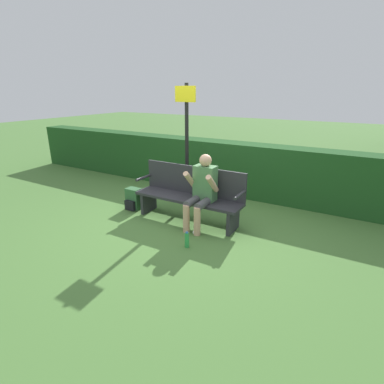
# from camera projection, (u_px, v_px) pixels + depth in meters

# --- Properties ---
(ground_plane) EXTENTS (40.00, 40.00, 0.00)m
(ground_plane) POSITION_uv_depth(u_px,v_px,m) (188.00, 220.00, 5.40)
(ground_plane) COLOR #4C7A38
(hedge_back) EXTENTS (12.00, 0.54, 1.15)m
(hedge_back) POSITION_uv_depth(u_px,v_px,m) (230.00, 168.00, 6.72)
(hedge_back) COLOR #1E4C1E
(hedge_back) RESTS_ON ground
(park_bench) EXTENTS (1.99, 0.47, 0.96)m
(park_bench) POSITION_uv_depth(u_px,v_px,m) (190.00, 194.00, 5.31)
(park_bench) COLOR #2D2D33
(park_bench) RESTS_ON ground
(person_seated) EXTENTS (0.50, 0.62, 1.24)m
(person_seated) POSITION_uv_depth(u_px,v_px,m) (202.00, 189.00, 4.98)
(person_seated) COLOR #4C7F4C
(person_seated) RESTS_ON ground
(backpack) EXTENTS (0.29, 0.26, 0.42)m
(backpack) POSITION_uv_depth(u_px,v_px,m) (134.00, 199.00, 5.87)
(backpack) COLOR #336638
(backpack) RESTS_ON ground
(water_bottle) EXTENTS (0.06, 0.06, 0.25)m
(water_bottle) POSITION_uv_depth(u_px,v_px,m) (187.00, 240.00, 4.45)
(water_bottle) COLOR green
(water_bottle) RESTS_ON ground
(signpost) EXTENTS (0.42, 0.09, 2.35)m
(signpost) POSITION_uv_depth(u_px,v_px,m) (187.00, 138.00, 5.63)
(signpost) COLOR black
(signpost) RESTS_ON ground
(litter_crumple) EXTENTS (0.06, 0.06, 0.06)m
(litter_crumple) POSITION_uv_depth(u_px,v_px,m) (195.00, 232.00, 4.87)
(litter_crumple) COLOR silver
(litter_crumple) RESTS_ON ground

